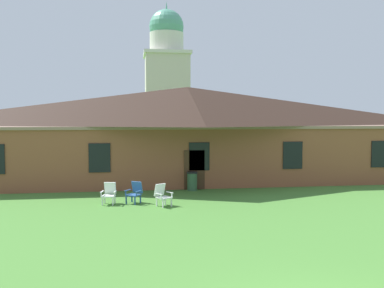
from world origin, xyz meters
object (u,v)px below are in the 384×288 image
lawn_chair_by_porch (109,193)px  trash_bin (192,181)px  lawn_chair_near_door (135,192)px  lawn_chair_left_end (162,195)px

lawn_chair_by_porch → trash_bin: trash_bin is taller
lawn_chair_near_door → lawn_chair_by_porch: bearing=-177.2°
lawn_chair_near_door → trash_bin: (2.99, 2.81, -0.00)m
lawn_chair_near_door → trash_bin: bearing=43.2°
lawn_chair_near_door → trash_bin: 4.10m
lawn_chair_by_porch → lawn_chair_left_end: 2.42m
lawn_chair_by_porch → lawn_chair_near_door: same height
lawn_chair_by_porch → lawn_chair_left_end: size_ratio=1.00×
lawn_chair_near_door → lawn_chair_left_end: bearing=-33.5°
lawn_chair_near_door → lawn_chair_left_end: size_ratio=1.00×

